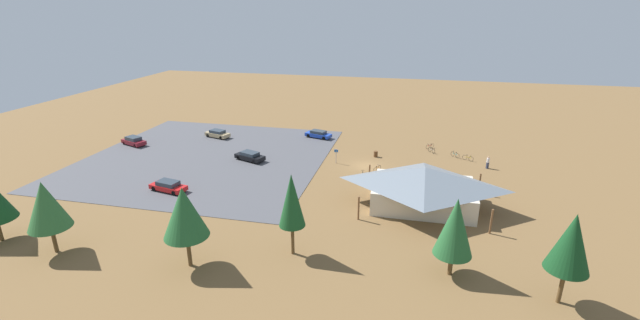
{
  "coord_description": "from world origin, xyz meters",
  "views": [
    {
      "loc": [
        -6.33,
        57.14,
        21.64
      ],
      "look_at": [
        6.29,
        2.2,
        1.2
      ],
      "focal_mm": 23.98,
      "sensor_mm": 36.0,
      "label": 1
    }
  ],
  "objects_px": {
    "pine_far_west": "(46,205)",
    "visitor_near_lot": "(488,162)",
    "bicycle_orange_edge_north": "(377,169)",
    "bicycle_white_yard_front": "(378,178)",
    "car_tan_second_row": "(218,134)",
    "bicycle_teal_near_porch": "(455,155)",
    "trash_bin": "(376,154)",
    "car_blue_by_curb": "(318,134)",
    "bicycle_yellow_lone_east": "(468,158)",
    "bicycle_red_lone_west": "(430,146)",
    "pine_west": "(184,212)",
    "pine_far_east": "(455,227)",
    "pine_midwest": "(571,243)",
    "car_black_end_stall": "(250,156)",
    "pine_center": "(292,200)",
    "car_maroon_near_entry": "(134,141)",
    "bicycle_purple_trailside": "(359,179)",
    "car_red_far_end": "(168,186)",
    "bicycle_silver_mid_cluster": "(432,150)",
    "lot_sign": "(336,154)",
    "bike_pavilion": "(424,185)",
    "bicycle_black_back_row": "(363,174)"
  },
  "relations": [
    {
      "from": "car_tan_second_row",
      "to": "visitor_near_lot",
      "type": "relative_size",
      "value": 2.65
    },
    {
      "from": "bicycle_teal_near_porch",
      "to": "trash_bin",
      "type": "bearing_deg",
      "value": 12.14
    },
    {
      "from": "pine_far_west",
      "to": "car_maroon_near_entry",
      "type": "xyz_separation_m",
      "value": [
        13.03,
        -30.06,
        -4.05
      ]
    },
    {
      "from": "bicycle_red_lone_west",
      "to": "visitor_near_lot",
      "type": "distance_m",
      "value": 10.73
    },
    {
      "from": "bicycle_silver_mid_cluster",
      "to": "bicycle_yellow_lone_east",
      "type": "distance_m",
      "value": 5.74
    },
    {
      "from": "trash_bin",
      "to": "bicycle_purple_trailside",
      "type": "height_order",
      "value": "trash_bin"
    },
    {
      "from": "pine_west",
      "to": "visitor_near_lot",
      "type": "relative_size",
      "value": 4.24
    },
    {
      "from": "bicycle_purple_trailside",
      "to": "visitor_near_lot",
      "type": "distance_m",
      "value": 19.18
    },
    {
      "from": "bike_pavilion",
      "to": "pine_far_east",
      "type": "height_order",
      "value": "pine_far_east"
    },
    {
      "from": "car_black_end_stall",
      "to": "bicycle_white_yard_front",
      "type": "bearing_deg",
      "value": 170.06
    },
    {
      "from": "pine_center",
      "to": "bicycle_purple_trailside",
      "type": "bearing_deg",
      "value": -101.03
    },
    {
      "from": "pine_west",
      "to": "car_tan_second_row",
      "type": "relative_size",
      "value": 1.6
    },
    {
      "from": "car_tan_second_row",
      "to": "car_blue_by_curb",
      "type": "relative_size",
      "value": 0.97
    },
    {
      "from": "bicycle_white_yard_front",
      "to": "car_tan_second_row",
      "type": "bearing_deg",
      "value": -24.27
    },
    {
      "from": "pine_far_east",
      "to": "car_maroon_near_entry",
      "type": "relative_size",
      "value": 1.53
    },
    {
      "from": "lot_sign",
      "to": "pine_far_east",
      "type": "xyz_separation_m",
      "value": [
        -14.63,
        24.62,
        3.13
      ]
    },
    {
      "from": "bicycle_teal_near_porch",
      "to": "bicycle_yellow_lone_east",
      "type": "xyz_separation_m",
      "value": [
        -1.75,
        1.09,
        -0.0
      ]
    },
    {
      "from": "bicycle_orange_edge_north",
      "to": "bicycle_yellow_lone_east",
      "type": "xyz_separation_m",
      "value": [
        -12.65,
        -7.38,
        0.01
      ]
    },
    {
      "from": "bicycle_black_back_row",
      "to": "bicycle_purple_trailside",
      "type": "bearing_deg",
      "value": 83.12
    },
    {
      "from": "bicycle_white_yard_front",
      "to": "car_black_end_stall",
      "type": "height_order",
      "value": "car_black_end_stall"
    },
    {
      "from": "pine_west",
      "to": "bicycle_black_back_row",
      "type": "relative_size",
      "value": 4.29
    },
    {
      "from": "bicycle_red_lone_west",
      "to": "car_black_end_stall",
      "type": "bearing_deg",
      "value": 24.49
    },
    {
      "from": "bicycle_orange_edge_north",
      "to": "visitor_near_lot",
      "type": "relative_size",
      "value": 0.86
    },
    {
      "from": "pine_far_east",
      "to": "car_red_far_end",
      "type": "distance_m",
      "value": 34.68
    },
    {
      "from": "bicycle_black_back_row",
      "to": "car_black_end_stall",
      "type": "xyz_separation_m",
      "value": [
        17.1,
        -2.54,
        0.35
      ]
    },
    {
      "from": "pine_far_west",
      "to": "car_red_far_end",
      "type": "height_order",
      "value": "pine_far_west"
    },
    {
      "from": "pine_far_east",
      "to": "bicycle_white_yard_front",
      "type": "distance_m",
      "value": 21.48
    },
    {
      "from": "pine_far_east",
      "to": "pine_far_west",
      "type": "xyz_separation_m",
      "value": [
        35.56,
        4.53,
        0.27
      ]
    },
    {
      "from": "bicycle_black_back_row",
      "to": "bicycle_teal_near_porch",
      "type": "bearing_deg",
      "value": -139.12
    },
    {
      "from": "pine_far_west",
      "to": "visitor_near_lot",
      "type": "distance_m",
      "value": 52.96
    },
    {
      "from": "bicycle_silver_mid_cluster",
      "to": "car_red_far_end",
      "type": "distance_m",
      "value": 39.01
    },
    {
      "from": "bicycle_yellow_lone_east",
      "to": "bicycle_red_lone_west",
      "type": "bearing_deg",
      "value": -40.34
    },
    {
      "from": "bicycle_white_yard_front",
      "to": "car_maroon_near_entry",
      "type": "xyz_separation_m",
      "value": [
        40.59,
        -6.03,
        0.39
      ]
    },
    {
      "from": "lot_sign",
      "to": "bicycle_silver_mid_cluster",
      "type": "xyz_separation_m",
      "value": [
        -13.63,
        -8.0,
        -1.02
      ]
    },
    {
      "from": "pine_center",
      "to": "car_maroon_near_entry",
      "type": "distance_m",
      "value": 43.21
    },
    {
      "from": "bicycle_red_lone_west",
      "to": "car_tan_second_row",
      "type": "distance_m",
      "value": 35.97
    },
    {
      "from": "trash_bin",
      "to": "pine_west",
      "type": "relative_size",
      "value": 0.12
    },
    {
      "from": "visitor_near_lot",
      "to": "car_black_end_stall",
      "type": "bearing_deg",
      "value": 7.56
    },
    {
      "from": "pine_midwest",
      "to": "pine_far_east",
      "type": "bearing_deg",
      "value": -13.63
    },
    {
      "from": "bicycle_orange_edge_north",
      "to": "car_maroon_near_entry",
      "type": "distance_m",
      "value": 40.22
    },
    {
      "from": "lot_sign",
      "to": "bicycle_orange_edge_north",
      "type": "distance_m",
      "value": 6.51
    },
    {
      "from": "trash_bin",
      "to": "car_blue_by_curb",
      "type": "height_order",
      "value": "car_blue_by_curb"
    },
    {
      "from": "trash_bin",
      "to": "bicycle_white_yard_front",
      "type": "xyz_separation_m",
      "value": [
        -1.3,
        9.22,
        -0.08
      ]
    },
    {
      "from": "pine_far_east",
      "to": "pine_center",
      "type": "relative_size",
      "value": 0.89
    },
    {
      "from": "pine_far_west",
      "to": "bicycle_red_lone_west",
      "type": "bearing_deg",
      "value": -131.17
    },
    {
      "from": "bicycle_red_lone_west",
      "to": "car_blue_by_curb",
      "type": "relative_size",
      "value": 0.26
    },
    {
      "from": "bicycle_purple_trailside",
      "to": "car_red_far_end",
      "type": "distance_m",
      "value": 23.97
    },
    {
      "from": "car_tan_second_row",
      "to": "car_maroon_near_entry",
      "type": "xyz_separation_m",
      "value": [
        11.46,
        7.1,
        0.04
      ]
    },
    {
      "from": "trash_bin",
      "to": "pine_center",
      "type": "relative_size",
      "value": 0.11
    },
    {
      "from": "pine_west",
      "to": "lot_sign",
      "type": "bearing_deg",
      "value": -105.06
    }
  ]
}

